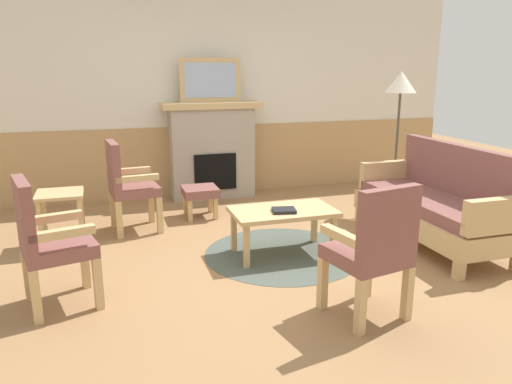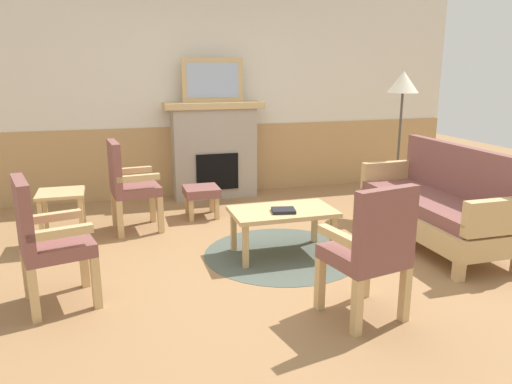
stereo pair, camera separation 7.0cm
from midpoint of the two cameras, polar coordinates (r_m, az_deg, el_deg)
ground_plane at (r=4.61m, az=0.86°, el=-7.68°), size 14.00×14.00×0.00m
wall_back at (r=6.80m, az=-6.02°, el=10.76°), size 7.20×0.14×2.70m
fireplace at (r=6.63m, az=-5.44°, el=4.96°), size 1.30×0.44×1.28m
framed_picture at (r=6.55m, az=-5.64°, el=12.82°), size 0.80×0.04×0.56m
couch at (r=5.20m, az=19.67°, el=-1.35°), size 0.70×1.80×0.98m
coffee_table at (r=4.59m, az=2.72°, el=-2.69°), size 0.96×0.56×0.44m
round_rug at (r=4.72m, az=2.67°, el=-7.14°), size 1.49×1.49×0.01m
book_on_table at (r=4.49m, az=2.82°, el=-2.14°), size 0.24×0.21×0.03m
footstool at (r=5.80m, az=-6.86°, el=-0.17°), size 0.40×0.40×0.36m
armchair_near_fireplace at (r=5.38m, az=-15.11°, el=1.08°), size 0.53×0.53×0.98m
armchair_by_window_left at (r=3.85m, az=-23.60°, el=-4.90°), size 0.58×0.58×0.98m
armchair_front_left at (r=3.46m, az=12.96°, el=-6.17°), size 0.57×0.57×0.98m
side_table at (r=5.16m, az=-22.12°, el=-1.27°), size 0.44×0.44×0.55m
floor_lamp_by_couch at (r=6.17m, az=16.13°, el=11.22°), size 0.36×0.36×1.68m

